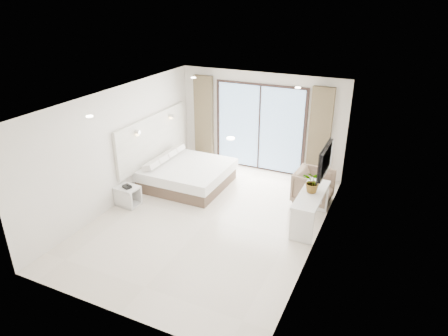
{
  "coord_description": "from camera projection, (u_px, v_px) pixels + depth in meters",
  "views": [
    {
      "loc": [
        3.48,
        -6.72,
        4.61
      ],
      "look_at": [
        0.17,
        0.4,
        1.12
      ],
      "focal_mm": 32.0,
      "sensor_mm": 36.0,
      "label": 1
    }
  ],
  "objects": [
    {
      "name": "armchair",
      "position": [
        314.0,
        185.0,
        9.39
      ],
      "size": [
        0.83,
        0.88,
        0.86
      ],
      "primitive_type": "imported",
      "rotation": [
        0.0,
        0.0,
        1.5
      ],
      "color": "#826755",
      "rests_on": "ground"
    },
    {
      "name": "ground",
      "position": [
        209.0,
        220.0,
        8.78
      ],
      "size": [
        6.2,
        6.2,
        0.0
      ],
      "primitive_type": "plane",
      "color": "beige",
      "rests_on": "ground"
    },
    {
      "name": "plant",
      "position": [
        313.0,
        184.0,
        8.24
      ],
      "size": [
        0.57,
        0.6,
        0.36
      ],
      "primitive_type": "imported",
      "rotation": [
        0.0,
        0.0,
        -0.42
      ],
      "color": "#33662D",
      "rests_on": "console_desk"
    },
    {
      "name": "room_shell",
      "position": [
        218.0,
        138.0,
        8.96
      ],
      "size": [
        4.62,
        6.22,
        2.72
      ],
      "color": "silver",
      "rests_on": "ground"
    },
    {
      "name": "console_desk",
      "position": [
        311.0,
        202.0,
        8.35
      ],
      "size": [
        0.48,
        1.55,
        0.77
      ],
      "color": "silver",
      "rests_on": "ground"
    },
    {
      "name": "bed",
      "position": [
        187.0,
        174.0,
        10.24
      ],
      "size": [
        2.01,
        1.92,
        0.7
      ],
      "color": "brown",
      "rests_on": "ground"
    },
    {
      "name": "nightstand",
      "position": [
        128.0,
        196.0,
        9.3
      ],
      "size": [
        0.54,
        0.46,
        0.46
      ],
      "rotation": [
        0.0,
        0.0,
        -0.08
      ],
      "color": "silver",
      "rests_on": "ground"
    },
    {
      "name": "phone",
      "position": [
        127.0,
        187.0,
        9.15
      ],
      "size": [
        0.23,
        0.2,
        0.06
      ],
      "primitive_type": "cube",
      "rotation": [
        0.0,
        0.0,
        -0.33
      ],
      "color": "black",
      "rests_on": "nightstand"
    }
  ]
}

